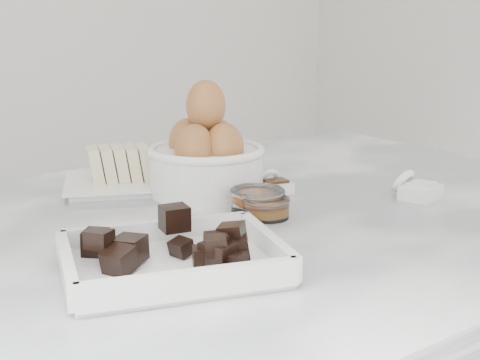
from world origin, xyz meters
The scene contains 9 objects.
marble_slab centered at (0.00, 0.00, 0.92)m, with size 1.20×0.80×0.04m, color white.
chocolate_dish centered at (-0.19, -0.13, 0.96)m, with size 0.27×0.24×0.06m.
butter_plate centered at (-0.08, 0.23, 0.97)m, with size 0.22×0.22×0.07m.
sugar_ramekin centered at (0.09, 0.15, 0.97)m, with size 0.08×0.08×0.05m.
egg_bowl centered at (0.02, 0.12, 1.00)m, with size 0.18×0.18×0.17m.
honey_bowl centered at (0.02, -0.03, 0.95)m, with size 0.07×0.07×0.03m.
zest_bowl centered at (0.02, 0.00, 0.96)m, with size 0.08×0.08×0.03m.
vanilla_spoon centered at (0.11, 0.07, 0.95)m, with size 0.05×0.07×0.04m.
salt_spoon centered at (0.26, -0.09, 0.95)m, with size 0.07×0.08×0.04m.
Camera 1 is at (-0.53, -0.72, 1.21)m, focal length 50.00 mm.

